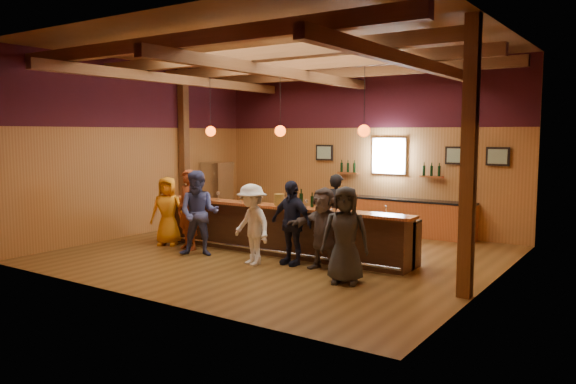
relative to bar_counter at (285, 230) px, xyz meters
The scene contains 27 objects.
room 2.69m from the bar_counter, 100.24° to the right, with size 9.04×9.00×4.52m.
bar_counter is the anchor object (origin of this frame).
back_bar_cabinet 3.76m from the bar_counter, 71.66° to the left, with size 4.00×0.52×0.95m.
window 4.17m from the bar_counter, 78.34° to the left, with size 0.95×0.09×0.95m.
framed_pictures 4.42m from the bar_counter, 66.46° to the left, with size 5.35×0.05×0.45m.
wine_shelves 3.97m from the bar_counter, 78.14° to the left, with size 3.00×0.18×0.30m.
pendant_lights 2.19m from the bar_counter, 96.37° to the right, with size 4.24×0.24×1.37m.
stainless_fridge 4.81m from the bar_counter, 149.24° to the left, with size 0.70×0.70×1.80m, color silver.
customer_orange 2.95m from the bar_counter, 163.82° to the right, with size 0.80×0.52×1.63m, color orange.
customer_redvest 2.27m from the bar_counter, 156.00° to the right, with size 0.67×0.44×1.83m, color brown.
customer_denim 1.92m from the bar_counter, 137.94° to the right, with size 0.90×0.70×1.85m, color #414882.
customer_white 1.33m from the bar_counter, 86.66° to the right, with size 1.06×0.61×1.64m, color white.
customer_navy 1.15m from the bar_counter, 49.06° to the right, with size 1.00×0.42×1.71m, color #181B30.
customer_brown 1.74m from the bar_counter, 29.73° to the right, with size 1.50×0.48×1.62m, color #514541.
customer_dark 2.77m from the bar_counter, 32.79° to the right, with size 0.85×0.55×1.73m, color #28292B.
bartender 1.37m from the bar_counter, 60.23° to the left, with size 0.63×0.41×1.72m, color black.
ice_bucket 0.79m from the bar_counter, 75.60° to the right, with size 0.23×0.23×0.25m, color brown.
bottle_a 0.92m from the bar_counter, 17.56° to the right, with size 0.08×0.08×0.37m.
bottle_b 1.11m from the bar_counter, 13.36° to the right, with size 0.07×0.07×0.31m.
glass_a 2.52m from the bar_counter, behind, with size 0.08×0.08×0.17m.
glass_b 2.31m from the bar_counter, behind, with size 0.08×0.08×0.19m.
glass_c 1.86m from the bar_counter, behind, with size 0.09×0.09×0.20m.
glass_d 1.26m from the bar_counter, 158.93° to the right, with size 0.09×0.09×0.20m.
glass_e 0.88m from the bar_counter, 148.12° to the right, with size 0.08×0.08×0.18m.
glass_f 1.06m from the bar_counter, 21.02° to the right, with size 0.08×0.08×0.17m.
glass_g 1.57m from the bar_counter, 12.81° to the right, with size 0.08×0.08×0.18m.
glass_h 2.05m from the bar_counter, 11.29° to the right, with size 0.07×0.07×0.16m.
Camera 1 is at (6.95, -9.99, 2.66)m, focal length 35.00 mm.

